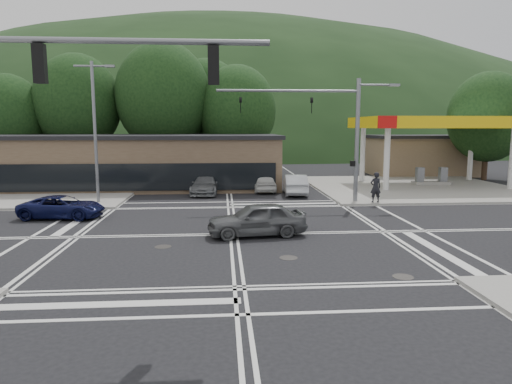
{
  "coord_description": "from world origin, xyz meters",
  "views": [
    {
      "loc": [
        -0.51,
        -20.77,
        4.99
      ],
      "look_at": [
        1.36,
        4.05,
        1.4
      ],
      "focal_mm": 32.0,
      "sensor_mm": 36.0,
      "label": 1
    }
  ],
  "objects": [
    {
      "name": "car_queue_a",
      "position": [
        4.88,
        12.32,
        0.74
      ],
      "size": [
        1.91,
        4.62,
        1.49
      ],
      "primitive_type": "imported",
      "rotation": [
        0.0,
        0.0,
        3.07
      ],
      "color": "#BABDC2",
      "rests_on": "ground"
    },
    {
      "name": "gas_station_canopy",
      "position": [
        16.99,
        15.99,
        5.04
      ],
      "size": [
        12.32,
        8.34,
        5.75
      ],
      "color": "silver",
      "rests_on": "ground"
    },
    {
      "name": "tree_n_d",
      "position": [
        -20.0,
        23.0,
        5.84
      ],
      "size": [
        6.8,
        6.8,
        9.76
      ],
      "color": "#382619",
      "rests_on": "ground"
    },
    {
      "name": "tree_n_e",
      "position": [
        -2.0,
        28.0,
        7.14
      ],
      "size": [
        8.4,
        8.4,
        11.98
      ],
      "color": "#382619",
      "rests_on": "ground"
    },
    {
      "name": "sidewalk_ne",
      "position": [
        15.0,
        15.0,
        0.07
      ],
      "size": [
        16.0,
        16.0,
        0.15
      ],
      "primitive_type": "cube",
      "color": "gray",
      "rests_on": "ground"
    },
    {
      "name": "streetlight_nw",
      "position": [
        -8.44,
        9.0,
        5.05
      ],
      "size": [
        2.5,
        0.25,
        9.0
      ],
      "color": "slate",
      "rests_on": "ground"
    },
    {
      "name": "car_grey_center",
      "position": [
        1.06,
        -0.3,
        0.77
      ],
      "size": [
        4.7,
        2.37,
        1.54
      ],
      "primitive_type": "imported",
      "rotation": [
        0.0,
        0.0,
        -1.44
      ],
      "color": "#555759",
      "rests_on": "ground"
    },
    {
      "name": "car_blue_west",
      "position": [
        -9.25,
        4.5,
        0.62
      ],
      "size": [
        4.64,
        2.48,
        1.24
      ],
      "primitive_type": "imported",
      "rotation": [
        0.0,
        0.0,
        1.48
      ],
      "color": "#0D113C",
      "rests_on": "ground"
    },
    {
      "name": "tree_n_b",
      "position": [
        -6.0,
        24.0,
        7.79
      ],
      "size": [
        9.0,
        9.0,
        12.98
      ],
      "color": "#382619",
      "rests_on": "ground"
    },
    {
      "name": "commercial_row",
      "position": [
        -8.0,
        17.0,
        2.0
      ],
      "size": [
        24.0,
        8.0,
        4.0
      ],
      "primitive_type": "cube",
      "color": "brown",
      "rests_on": "ground"
    },
    {
      "name": "hill_north",
      "position": [
        0.0,
        90.0,
        0.0
      ],
      "size": [
        252.0,
        126.0,
        140.0
      ],
      "primitive_type": "ellipsoid",
      "color": "#1A3116",
      "rests_on": "ground"
    },
    {
      "name": "tree_n_a",
      "position": [
        -14.0,
        24.0,
        7.14
      ],
      "size": [
        8.0,
        8.0,
        11.75
      ],
      "color": "#382619",
      "rests_on": "ground"
    },
    {
      "name": "tree_ne",
      "position": [
        24.0,
        20.0,
        5.84
      ],
      "size": [
        7.2,
        7.2,
        9.99
      ],
      "color": "#382619",
      "rests_on": "ground"
    },
    {
      "name": "sidewalk_nw",
      "position": [
        -15.0,
        15.0,
        0.07
      ],
      "size": [
        16.0,
        16.0,
        0.15
      ],
      "primitive_type": "cube",
      "color": "gray",
      "rests_on": "ground"
    },
    {
      "name": "pedestrian",
      "position": [
        9.3,
        7.5,
        1.12
      ],
      "size": [
        0.74,
        0.52,
        1.95
      ],
      "primitive_type": "imported",
      "rotation": [
        0.0,
        0.0,
        3.21
      ],
      "color": "black",
      "rests_on": "sidewalk_ne"
    },
    {
      "name": "car_northbound",
      "position": [
        -1.73,
        13.05,
        0.68
      ],
      "size": [
        2.29,
        4.85,
        1.37
      ],
      "primitive_type": "imported",
      "rotation": [
        0.0,
        0.0,
        -0.08
      ],
      "color": "slate",
      "rests_on": "ground"
    },
    {
      "name": "tree_n_c",
      "position": [
        1.0,
        24.0,
        6.49
      ],
      "size": [
        7.6,
        7.6,
        10.87
      ],
      "color": "#382619",
      "rests_on": "ground"
    },
    {
      "name": "ground",
      "position": [
        0.0,
        0.0,
        0.0
      ],
      "size": [
        120.0,
        120.0,
        0.0
      ],
      "primitive_type": "plane",
      "color": "black",
      "rests_on": "ground"
    },
    {
      "name": "convenience_store",
      "position": [
        20.0,
        25.0,
        1.9
      ],
      "size": [
        10.0,
        6.0,
        3.8
      ],
      "primitive_type": "cube",
      "color": "#846B4F",
      "rests_on": "ground"
    },
    {
      "name": "car_queue_b",
      "position": [
        2.74,
        14.0,
        0.71
      ],
      "size": [
        1.68,
        4.15,
        1.41
      ],
      "primitive_type": "imported",
      "rotation": [
        0.0,
        0.0,
        3.14
      ],
      "color": "silver",
      "rests_on": "ground"
    },
    {
      "name": "signal_mast_ne",
      "position": [
        6.95,
        8.2,
        5.07
      ],
      "size": [
        11.65,
        0.3,
        8.0
      ],
      "color": "slate",
      "rests_on": "ground"
    }
  ]
}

